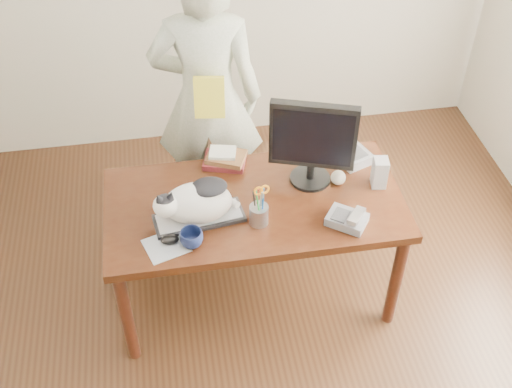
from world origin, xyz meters
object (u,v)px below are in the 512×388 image
object	(u,v)px
desk	(252,211)
calculator	(351,154)
person	(207,100)
mouse	(170,240)
keyboard	(199,218)
baseball	(338,178)
pen_cup	(259,213)
book_stack	(225,158)
cat	(195,202)
speaker	(380,173)
phone	(348,219)
monitor	(313,140)
coffee_mug	(191,238)

from	to	relation	value
desk	calculator	size ratio (longest dim) A/B	5.99
person	mouse	bearing A→B (deg)	81.15
keyboard	baseball	bearing A→B (deg)	3.51
pen_cup	book_stack	bearing A→B (deg)	102.58
baseball	book_stack	bearing A→B (deg)	155.46
keyboard	mouse	distance (m)	0.21
book_stack	baseball	bearing A→B (deg)	-5.11
pen_cup	calculator	world-z (taller)	pen_cup
cat	person	distance (m)	0.86
speaker	phone	bearing A→B (deg)	-124.01
monitor	mouse	distance (m)	0.90
calculator	book_stack	bearing A→B (deg)	153.35
book_stack	person	distance (m)	0.43
desk	coffee_mug	size ratio (longest dim) A/B	13.61
desk	speaker	bearing A→B (deg)	-4.67
cat	monitor	xyz separation A→B (m)	(0.65, 0.20, 0.16)
pen_cup	calculator	distance (m)	0.74
coffee_mug	calculator	world-z (taller)	coffee_mug
keyboard	calculator	distance (m)	0.98
monitor	pen_cup	bearing A→B (deg)	-122.81
desk	speaker	world-z (taller)	speaker
baseball	cat	bearing A→B (deg)	-168.55
pen_cup	person	distance (m)	0.93
desk	cat	distance (m)	0.46
keyboard	book_stack	bearing A→B (deg)	57.90
coffee_mug	phone	bearing A→B (deg)	1.42
keyboard	baseball	world-z (taller)	baseball
pen_cup	person	bearing A→B (deg)	100.03
mouse	book_stack	size ratio (longest dim) A/B	0.39
desk	pen_cup	distance (m)	0.32
speaker	calculator	size ratio (longest dim) A/B	0.65
desk	speaker	xyz separation A→B (m)	(0.69, -0.06, 0.23)
pen_cup	desk	bearing A→B (deg)	89.41
monitor	coffee_mug	xyz separation A→B (m)	(-0.69, -0.37, -0.25)
cat	pen_cup	world-z (taller)	cat
book_stack	calculator	xyz separation A→B (m)	(0.72, -0.07, -0.01)
mouse	book_stack	distance (m)	0.67
monitor	pen_cup	size ratio (longest dim) A/B	2.05
monitor	coffee_mug	bearing A→B (deg)	-133.44
pen_cup	baseball	bearing A→B (deg)	25.31
keyboard	phone	world-z (taller)	phone
monitor	book_stack	distance (m)	0.56
phone	speaker	world-z (taller)	speaker
keyboard	book_stack	size ratio (longest dim) A/B	1.79
monitor	book_stack	size ratio (longest dim) A/B	1.90
keyboard	calculator	xyz separation A→B (m)	(0.91, 0.35, 0.02)
keyboard	monitor	size ratio (longest dim) A/B	0.94
book_stack	calculator	distance (m)	0.72
cat	monitor	distance (m)	0.70
pen_cup	coffee_mug	xyz separation A→B (m)	(-0.36, -0.10, -0.02)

